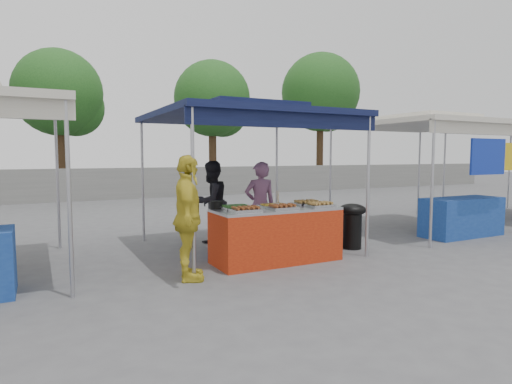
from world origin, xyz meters
name	(u,v)px	position (x,y,z in m)	size (l,w,h in m)	color
ground_plane	(273,260)	(0.00, 0.00, 0.00)	(80.00, 80.00, 0.00)	#505052
back_wall	(134,183)	(0.00, 11.00, 0.60)	(40.00, 0.25, 1.20)	slate
main_canopy	(246,116)	(0.00, 0.97, 2.37)	(3.20, 3.20, 2.57)	#A7A7AD
neighbor_stall_right	(441,159)	(4.50, 0.57, 1.60)	(3.20, 3.20, 2.57)	#A7A7AD
tree_1	(62,97)	(-2.30, 13.09, 4.02)	(3.48, 3.42, 5.88)	#392616
tree_2	(215,102)	(4.29, 13.23, 4.18)	(3.60, 3.56, 6.12)	#392616
tree_3	(322,96)	(10.32, 13.00, 4.83)	(4.10, 4.10, 7.05)	#392616
vendor_table	(276,235)	(0.00, -0.10, 0.43)	(2.00, 0.80, 0.85)	#AC2A0F
food_tray_fl	(246,210)	(-0.64, -0.33, 0.88)	(0.42, 0.30, 0.07)	#B2B2B6
food_tray_fm	(283,208)	(-0.03, -0.34, 0.88)	(0.42, 0.30, 0.07)	#B2B2B6
food_tray_fr	(320,205)	(0.67, -0.34, 0.88)	(0.42, 0.30, 0.07)	#B2B2B6
food_tray_bl	(236,208)	(-0.65, 0.00, 0.88)	(0.42, 0.30, 0.07)	#B2B2B6
food_tray_bm	(273,206)	(-0.03, -0.05, 0.88)	(0.42, 0.30, 0.07)	#B2B2B6
food_tray_br	(306,203)	(0.62, 0.00, 0.88)	(0.42, 0.30, 0.07)	#B2B2B6
cooking_pot	(217,205)	(-0.86, 0.25, 0.91)	(0.21, 0.21, 0.12)	black
skewer_cup	(277,206)	(-0.06, -0.23, 0.90)	(0.07, 0.07, 0.09)	#A7A7AD
wok_burner	(352,222)	(1.69, 0.10, 0.49)	(0.49, 0.49, 0.82)	black
crate_left	(229,247)	(-0.55, 0.53, 0.16)	(0.54, 0.38, 0.32)	navy
crate_right	(278,241)	(0.44, 0.60, 0.15)	(0.51, 0.36, 0.31)	navy
crate_stacked	(278,224)	(0.44, 0.60, 0.46)	(0.50, 0.35, 0.30)	navy
vendor_woman	(260,205)	(0.21, 0.86, 0.78)	(0.57, 0.37, 1.56)	#7A4D6E
helper_man	(211,202)	(-0.35, 1.80, 0.78)	(0.76, 0.59, 1.57)	black
customer_person	(188,218)	(-1.56, -0.45, 0.84)	(0.99, 0.41, 1.68)	gold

